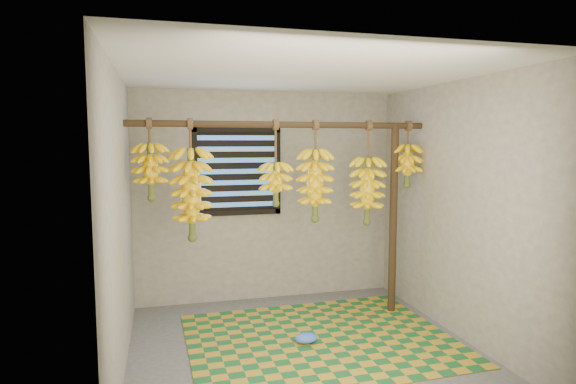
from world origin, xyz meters
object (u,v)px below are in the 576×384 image
object	(u,v)px
banana_bunch_f	(407,165)
banana_bunch_b	(192,194)
banana_bunch_d	(315,185)
banana_bunch_e	(367,191)
banana_bunch_a	(151,171)
plastic_bag	(306,338)
banana_bunch_c	(276,184)
support_post	(393,220)
woven_mat	(320,339)

from	to	relation	value
banana_bunch_f	banana_bunch_b	bearing A→B (deg)	180.00
banana_bunch_b	banana_bunch_d	distance (m)	1.23
banana_bunch_e	banana_bunch_a	bearing A→B (deg)	180.00
plastic_bag	banana_bunch_a	distance (m)	2.09
banana_bunch_b	banana_bunch_c	bearing A→B (deg)	-0.00
support_post	banana_bunch_e	world-z (taller)	banana_bunch_e
banana_bunch_c	banana_bunch_e	size ratio (longest dim) A/B	0.79
plastic_bag	banana_bunch_d	world-z (taller)	banana_bunch_d
plastic_bag	banana_bunch_d	xyz separation A→B (m)	(0.27, 0.58, 1.34)
plastic_bag	banana_bunch_b	bearing A→B (deg)	149.02
woven_mat	plastic_bag	bearing A→B (deg)	-160.39
banana_bunch_b	banana_bunch_f	bearing A→B (deg)	0.00
plastic_bag	banana_bunch_d	size ratio (longest dim) A/B	0.21
banana_bunch_b	banana_bunch_d	world-z (taller)	same
banana_bunch_a	banana_bunch_e	world-z (taller)	same
banana_bunch_b	banana_bunch_d	xyz separation A→B (m)	(1.23, 0.00, 0.06)
support_post	woven_mat	size ratio (longest dim) A/B	0.83
woven_mat	plastic_bag	size ratio (longest dim) A/B	11.12
banana_bunch_a	banana_bunch_e	distance (m)	2.18
plastic_bag	banana_bunch_e	distance (m)	1.63
support_post	banana_bunch_f	bearing A→B (deg)	0.00
banana_bunch_a	banana_bunch_b	xyz separation A→B (m)	(0.37, 0.00, -0.22)
banana_bunch_a	banana_bunch_c	world-z (taller)	same
banana_bunch_c	banana_bunch_d	distance (m)	0.41
woven_mat	banana_bunch_b	world-z (taller)	banana_bunch_b
woven_mat	banana_bunch_f	distance (m)	2.02
banana_bunch_a	banana_bunch_c	xyz separation A→B (m)	(1.19, -0.00, -0.14)
banana_bunch_e	support_post	bearing A→B (deg)	0.00
woven_mat	banana_bunch_a	distance (m)	2.21
banana_bunch_b	banana_bunch_c	world-z (taller)	same
support_post	plastic_bag	bearing A→B (deg)	-153.12
support_post	banana_bunch_e	distance (m)	0.45
support_post	banana_bunch_b	xyz separation A→B (m)	(-2.11, 0.00, 0.34)
support_post	banana_bunch_a	world-z (taller)	banana_bunch_a
banana_bunch_a	banana_bunch_c	bearing A→B (deg)	-0.00
banana_bunch_e	banana_bunch_b	bearing A→B (deg)	180.00
banana_bunch_e	plastic_bag	bearing A→B (deg)	-145.38
banana_bunch_a	banana_bunch_e	size ratio (longest dim) A/B	0.70
woven_mat	banana_bunch_b	bearing A→B (deg)	154.83
support_post	banana_bunch_b	bearing A→B (deg)	180.00
plastic_bag	banana_bunch_f	xyz separation A→B (m)	(1.29, 0.58, 1.53)
banana_bunch_c	banana_bunch_e	bearing A→B (deg)	0.00
banana_bunch_b	woven_mat	bearing A→B (deg)	-25.17
support_post	banana_bunch_e	xyz separation A→B (m)	(-0.30, -0.00, 0.33)
banana_bunch_d	banana_bunch_e	bearing A→B (deg)	-0.00
support_post	banana_bunch_a	distance (m)	2.54
woven_mat	banana_bunch_c	world-z (taller)	banana_bunch_c
plastic_bag	banana_bunch_c	xyz separation A→B (m)	(-0.14, 0.58, 1.37)
banana_bunch_d	banana_bunch_e	xyz separation A→B (m)	(0.57, -0.00, -0.07)
banana_bunch_d	support_post	bearing A→B (deg)	0.00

